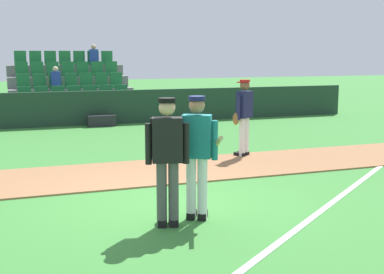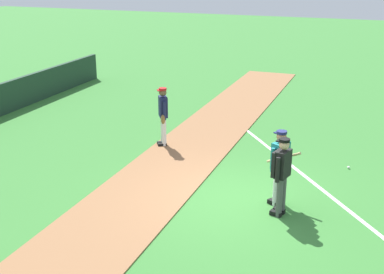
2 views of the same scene
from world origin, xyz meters
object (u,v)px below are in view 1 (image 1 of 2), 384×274
runner_navy_jersey (244,115)px  equipment_bag (101,121)px  umpire_home_plate (167,154)px  batter_teal_jersey (197,153)px

runner_navy_jersey → equipment_bag: (-2.13, 6.22, -0.78)m
umpire_home_plate → runner_navy_jersey: bearing=53.0°
batter_teal_jersey → runner_navy_jersey: (2.61, 3.97, -0.01)m
umpire_home_plate → runner_navy_jersey: size_ratio=1.00×
batter_teal_jersey → umpire_home_plate: (-0.48, -0.13, 0.03)m
equipment_bag → runner_navy_jersey: bearing=-71.0°
runner_navy_jersey → batter_teal_jersey: bearing=-123.4°
umpire_home_plate → equipment_bag: 10.39m
batter_teal_jersey → runner_navy_jersey: bearing=56.6°
umpire_home_plate → runner_navy_jersey: (3.09, 4.10, -0.04)m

